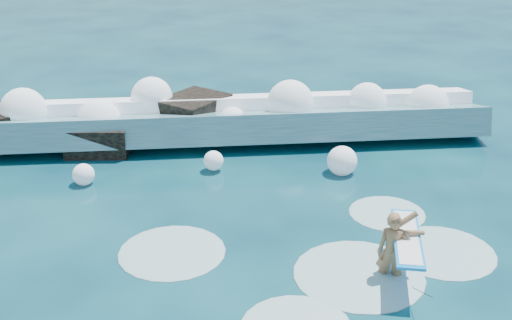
% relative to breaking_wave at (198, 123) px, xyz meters
% --- Properties ---
extents(ground, '(200.00, 200.00, 0.00)m').
position_rel_breaking_wave_xyz_m(ground, '(-0.24, -6.57, -0.51)').
color(ground, '#07263C').
rests_on(ground, ground).
extents(breaking_wave, '(16.84, 2.68, 1.45)m').
position_rel_breaking_wave_xyz_m(breaking_wave, '(0.00, 0.00, 0.00)').
color(breaking_wave, teal).
rests_on(breaking_wave, ground).
extents(rock_cluster, '(8.33, 3.18, 1.35)m').
position_rel_breaking_wave_xyz_m(rock_cluster, '(-3.20, 0.07, -0.08)').
color(rock_cluster, black).
rests_on(rock_cluster, ground).
extents(surfer_with_board, '(1.14, 2.85, 1.62)m').
position_rel_breaking_wave_xyz_m(surfer_with_board, '(3.62, -7.74, 0.09)').
color(surfer_with_board, '#916743').
rests_on(surfer_with_board, ground).
extents(wave_spray, '(15.18, 4.57, 1.86)m').
position_rel_breaking_wave_xyz_m(wave_spray, '(0.35, -0.16, 0.41)').
color(wave_spray, white).
rests_on(wave_spray, ground).
extents(surf_foam, '(9.51, 5.85, 0.13)m').
position_rel_breaking_wave_xyz_m(surf_foam, '(2.89, -7.36, -0.51)').
color(surf_foam, silver).
rests_on(surf_foam, ground).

